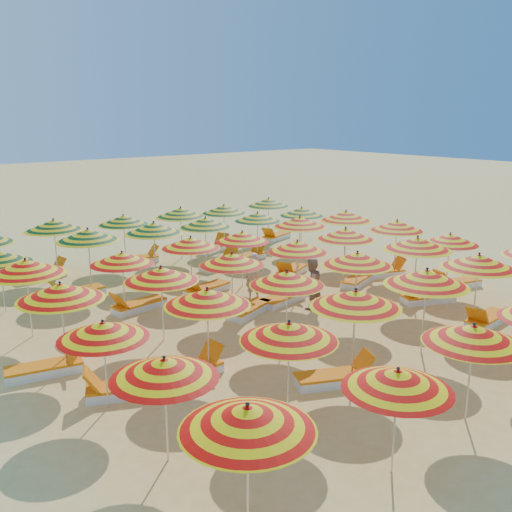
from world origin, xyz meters
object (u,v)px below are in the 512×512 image
umbrella_25 (122,258)px  lounger_2 (335,378)px  umbrella_24 (26,267)px  umbrella_27 (242,237)px  umbrella_29 (346,216)px  umbrella_22 (346,234)px  umbrella_6 (164,368)px  lounger_15 (206,289)px  lounger_12 (358,279)px  lounger_21 (138,259)px  lounger_11 (284,298)px  lounger_22 (214,248)px  lounger_6 (189,372)px  umbrella_0 (247,418)px  umbrella_10 (479,261)px  umbrella_37 (54,225)px  umbrella_23 (397,226)px  lounger_9 (46,368)px  umbrella_13 (207,297)px  umbrella_8 (355,299)px  umbrella_20 (232,259)px  umbrella_28 (300,222)px  lounger_5 (125,389)px  umbrella_17 (450,239)px  lounger_10 (248,310)px  umbrella_41 (268,202)px  beachgoer_a (254,277)px  umbrella_21 (297,247)px  umbrella_12 (103,330)px  umbrella_40 (224,209)px  beachgoer_b (311,284)px  lounger_17 (77,293)px  umbrella_9 (427,278)px  umbrella_18 (60,292)px  umbrella_35 (302,212)px  lounger_3 (487,320)px  lounger_16 (292,271)px  umbrella_34 (258,217)px  lounger_23 (276,237)px  umbrella_19 (161,274)px  lounger_14 (138,305)px  umbrella_1 (398,380)px  umbrella_14 (287,278)px  lounger_20 (43,275)px  umbrella_16 (417,244)px  lounger_18 (219,264)px  umbrella_38 (123,220)px  umbrella_32 (154,228)px  lounger_8 (456,283)px

umbrella_25 → lounger_2: bearing=-77.2°
umbrella_24 → umbrella_27: size_ratio=1.07×
umbrella_29 → umbrella_22: bearing=-137.6°
umbrella_6 → lounger_15: 9.62m
lounger_12 → lounger_21: 8.90m
lounger_11 → lounger_22: (2.24, 7.12, 0.00)m
lounger_6 → umbrella_0: bearing=-117.0°
umbrella_10 → umbrella_29: (2.45, 7.11, 0.01)m
umbrella_37 → umbrella_23: bearing=-37.5°
umbrella_10 → lounger_9: 11.46m
umbrella_13 → umbrella_8: bearing=-43.3°
umbrella_20 → umbrella_28: 5.56m
umbrella_25 → lounger_5: size_ratio=1.18×
umbrella_17 → lounger_10: (-6.78, 2.29, -1.62)m
umbrella_10 → umbrella_41: (2.73, 12.18, -0.07)m
lounger_12 → beachgoer_a: 4.20m
umbrella_8 → lounger_6: umbrella_8 is taller
umbrella_6 → lounger_2: umbrella_6 is taller
umbrella_21 → lounger_6: size_ratio=1.18×
lounger_2 → umbrella_12: bearing=178.6°
umbrella_40 → lounger_12: (0.68, -7.14, -1.66)m
umbrella_23 → beachgoer_b: (-5.06, -0.76, -1.07)m
lounger_17 → umbrella_17: bearing=139.9°
umbrella_24 → umbrella_9: bearing=-44.5°
umbrella_18 → umbrella_35: umbrella_18 is taller
umbrella_27 → lounger_3: (3.07, -7.41, -1.59)m
umbrella_6 → lounger_16: bearing=37.4°
lounger_3 → umbrella_41: bearing=-105.3°
umbrella_34 → umbrella_40: umbrella_40 is taller
umbrella_29 → lounger_23: bearing=81.2°
umbrella_0 → umbrella_12: size_ratio=1.09×
lounger_16 → lounger_9: bearing=-10.2°
umbrella_19 → umbrella_18: bearing=-179.4°
umbrella_22 → lounger_17: bearing=149.4°
umbrella_34 → lounger_14: bearing=-158.6°
lounger_3 → umbrella_1: bearing=14.2°
lounger_23 → beachgoer_b: size_ratio=1.15×
umbrella_14 → umbrella_20: size_ratio=1.16×
umbrella_8 → umbrella_25: size_ratio=1.04×
umbrella_1 → lounger_20: size_ratio=1.07×
umbrella_16 → umbrella_22: (-0.22, 2.75, -0.11)m
lounger_17 → lounger_18: bearing=175.7°
umbrella_17 → lounger_6: umbrella_17 is taller
umbrella_40 → umbrella_8: bearing=-113.0°
umbrella_13 → umbrella_40: size_ratio=0.87×
lounger_10 → lounger_12: same height
umbrella_20 → umbrella_38: bearing=88.4°
lounger_3 → lounger_9: 11.84m
umbrella_23 → umbrella_32: umbrella_32 is taller
umbrella_10 → lounger_8: size_ratio=1.46×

